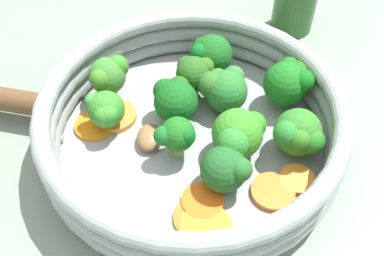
% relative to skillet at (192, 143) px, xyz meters
% --- Properties ---
extents(ground_plane, '(4.00, 4.00, 0.00)m').
position_rel_skillet_xyz_m(ground_plane, '(0.00, 0.00, -0.01)').
color(ground_plane, gray).
extents(skillet, '(0.27, 0.27, 0.01)m').
position_rel_skillet_xyz_m(skillet, '(0.00, 0.00, 0.00)').
color(skillet, '#939699').
rests_on(skillet, ground_plane).
extents(skillet_rim_wall, '(0.28, 0.28, 0.05)m').
position_rel_skillet_xyz_m(skillet_rim_wall, '(0.00, 0.00, 0.03)').
color(skillet_rim_wall, gray).
rests_on(skillet_rim_wall, skillet).
extents(skillet_rivet_left, '(0.01, 0.01, 0.01)m').
position_rel_skillet_xyz_m(skillet_rivet_left, '(-0.13, -0.01, 0.01)').
color(skillet_rivet_left, '#989299').
rests_on(skillet_rivet_left, skillet).
extents(skillet_rivet_right, '(0.01, 0.01, 0.01)m').
position_rel_skillet_xyz_m(skillet_rivet_right, '(-0.11, -0.07, 0.01)').
color(skillet_rivet_right, '#94939D').
rests_on(skillet_rivet_right, skillet).
extents(carrot_slice_0, '(0.06, 0.06, 0.00)m').
position_rel_skillet_xyz_m(carrot_slice_0, '(0.06, -0.08, 0.01)').
color(carrot_slice_0, orange).
rests_on(carrot_slice_0, skillet).
extents(carrot_slice_1, '(0.05, 0.05, 0.01)m').
position_rel_skillet_xyz_m(carrot_slice_1, '(-0.08, -0.02, 0.01)').
color(carrot_slice_1, orange).
rests_on(carrot_slice_1, skillet).
extents(carrot_slice_2, '(0.05, 0.05, 0.01)m').
position_rel_skillet_xyz_m(carrot_slice_2, '(0.09, -0.02, 0.01)').
color(carrot_slice_2, orange).
rests_on(carrot_slice_2, skillet).
extents(carrot_slice_3, '(0.05, 0.05, 0.00)m').
position_rel_skillet_xyz_m(carrot_slice_3, '(0.05, -0.06, 0.01)').
color(carrot_slice_3, '#DC5E16').
rests_on(carrot_slice_3, skillet).
extents(carrot_slice_4, '(0.06, 0.06, 0.00)m').
position_rel_skillet_xyz_m(carrot_slice_4, '(0.05, -0.07, 0.01)').
color(carrot_slice_4, orange).
rests_on(carrot_slice_4, skillet).
extents(carrot_slice_5, '(0.04, 0.04, 0.01)m').
position_rel_skillet_xyz_m(carrot_slice_5, '(0.11, 0.01, 0.01)').
color(carrot_slice_5, orange).
rests_on(carrot_slice_5, skillet).
extents(carrot_slice_6, '(0.04, 0.04, 0.00)m').
position_rel_skillet_xyz_m(carrot_slice_6, '(-0.09, -0.04, 0.01)').
color(carrot_slice_6, orange).
rests_on(carrot_slice_6, skillet).
extents(broccoli_floret_0, '(0.04, 0.04, 0.05)m').
position_rel_skillet_xyz_m(broccoli_floret_0, '(-0.00, -0.03, 0.04)').
color(broccoli_floret_0, '#6F9451').
rests_on(broccoli_floret_0, skillet).
extents(broccoli_floret_1, '(0.05, 0.04, 0.04)m').
position_rel_skillet_xyz_m(broccoli_floret_1, '(0.05, -0.03, 0.03)').
color(broccoli_floret_1, '#86B064').
rests_on(broccoli_floret_1, skillet).
extents(broccoli_floret_2, '(0.05, 0.05, 0.05)m').
position_rel_skillet_xyz_m(broccoli_floret_2, '(0.09, 0.04, 0.03)').
color(broccoli_floret_2, '#87A46E').
rests_on(broccoli_floret_2, skillet).
extents(broccoli_floret_3, '(0.04, 0.04, 0.04)m').
position_rel_skillet_xyz_m(broccoli_floret_3, '(-0.07, -0.03, 0.03)').
color(broccoli_floret_3, '#7FB363').
rests_on(broccoli_floret_3, skillet).
extents(broccoli_floret_4, '(0.05, 0.05, 0.05)m').
position_rel_skillet_xyz_m(broccoli_floret_4, '(0.00, 0.05, 0.03)').
color(broccoli_floret_4, '#749F5E').
rests_on(broccoli_floret_4, skillet).
extents(broccoli_floret_5, '(0.05, 0.05, 0.05)m').
position_rel_skillet_xyz_m(broccoli_floret_5, '(0.06, 0.09, 0.04)').
color(broccoli_floret_5, '#639854').
rests_on(broccoli_floret_5, skillet).
extents(broccoli_floret_6, '(0.04, 0.05, 0.05)m').
position_rel_skillet_xyz_m(broccoli_floret_6, '(-0.10, 0.00, 0.04)').
color(broccoli_floret_6, '#60944A').
rests_on(broccoli_floret_6, skillet).
extents(broccoli_floret_7, '(0.05, 0.06, 0.05)m').
position_rel_skillet_xyz_m(broccoli_floret_7, '(0.05, 0.01, 0.04)').
color(broccoli_floret_7, '#84AD5B').
rests_on(broccoli_floret_7, skillet).
extents(broccoli_floret_8, '(0.05, 0.05, 0.05)m').
position_rel_skillet_xyz_m(broccoli_floret_8, '(-0.03, 0.09, 0.03)').
color(broccoli_floret_8, '#8EAB64').
rests_on(broccoli_floret_8, skillet).
extents(broccoli_floret_9, '(0.05, 0.05, 0.05)m').
position_rel_skillet_xyz_m(broccoli_floret_9, '(-0.03, 0.01, 0.04)').
color(broccoli_floret_9, '#72A25A').
rests_on(broccoli_floret_9, skillet).
extents(broccoli_floret_10, '(0.04, 0.04, 0.05)m').
position_rel_skillet_xyz_m(broccoli_floret_10, '(-0.03, 0.05, 0.04)').
color(broccoli_floret_10, '#84AF5F').
rests_on(broccoli_floret_10, skillet).
extents(mushroom_piece_0, '(0.04, 0.04, 0.01)m').
position_rel_skillet_xyz_m(mushroom_piece_0, '(-0.03, -0.03, 0.01)').
color(mushroom_piece_0, olive).
rests_on(mushroom_piece_0, skillet).
extents(mushroom_piece_1, '(0.04, 0.03, 0.01)m').
position_rel_skillet_xyz_m(mushroom_piece_1, '(0.03, 0.03, 0.01)').
color(mushroom_piece_1, brown).
rests_on(mushroom_piece_1, skillet).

